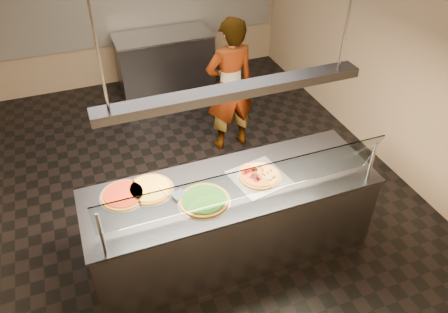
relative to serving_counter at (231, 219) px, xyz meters
name	(u,v)px	position (x,y,z in m)	size (l,w,h in m)	color
ground	(196,177)	(0.02, 1.32, -0.48)	(5.00, 6.00, 0.02)	black
wall_front	(342,288)	(0.02, -1.69, 1.03)	(5.00, 0.02, 3.00)	#9E8265
wall_right	(379,40)	(2.53, 1.32, 1.03)	(0.02, 6.00, 3.00)	#9E8265
tile_band	(136,6)	(0.02, 4.30, 0.83)	(4.90, 0.02, 1.20)	silver
serving_counter	(231,219)	(0.00, 0.00, 0.00)	(2.86, 0.94, 0.93)	#B7B7BC
sneeze_guard	(247,184)	(0.00, -0.34, 0.76)	(2.62, 0.18, 0.54)	#B7B7BC
perforated_tray	(259,177)	(0.29, 0.01, 0.47)	(0.58, 0.58, 0.01)	silver
half_pizza_pepperoni	(250,177)	(0.19, 0.01, 0.50)	(0.28, 0.44, 0.05)	brown
half_pizza_sausage	(269,173)	(0.39, 0.01, 0.49)	(0.28, 0.44, 0.04)	brown
pizza_spinach	(204,200)	(-0.32, -0.12, 0.48)	(0.50, 0.50, 0.03)	silver
pizza_cheese	(150,189)	(-0.75, 0.22, 0.48)	(0.46, 0.46, 0.03)	silver
pizza_tomato	(124,195)	(-1.00, 0.22, 0.48)	(0.45, 0.45, 0.03)	silver
pizza_spatula	(170,192)	(-0.59, 0.08, 0.49)	(0.24, 0.22, 0.02)	#B7B7BC
prep_table	(165,61)	(0.33, 3.87, 0.00)	(1.61, 0.74, 0.93)	#434349
worker	(230,86)	(0.71, 1.83, 0.47)	(0.68, 0.45, 1.86)	#2B2834
heat_lamp_housing	(233,91)	(0.00, 0.00, 1.48)	(2.30, 0.18, 0.08)	#434349
lamp_rod_left	(97,46)	(-1.00, 0.00, 2.03)	(0.02, 0.02, 1.01)	#B7B7BC
lamp_rod_right	(349,10)	(1.00, 0.00, 2.03)	(0.02, 0.02, 1.01)	#B7B7BC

